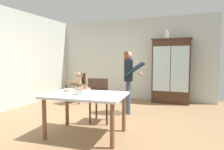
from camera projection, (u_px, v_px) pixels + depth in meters
The scene contains 11 objects.
ground_plane at pixel (100, 120), 4.41m from camera, with size 6.24×6.24×0.00m, color #93704C.
wall_back at pixel (132, 59), 6.74m from camera, with size 5.32×0.06×2.70m, color silver.
wall_left at pixel (10, 59), 5.25m from camera, with size 0.06×5.32×2.70m, color silver.
china_cabinet at pixel (171, 71), 6.05m from camera, with size 1.17×0.48×1.96m.
ceramic_vase at pixel (166, 35), 6.02m from camera, with size 0.13×0.13×0.27m.
high_chair_with_toddler at pixel (78, 82), 6.11m from camera, with size 0.68×0.77×0.95m.
adult_person at pixel (129, 75), 4.86m from camera, with size 0.62×0.61×1.53m.
dining_table at pixel (86, 99), 3.47m from camera, with size 1.44×1.04×0.74m.
birthday_cake at pixel (82, 91), 3.44m from camera, with size 0.28×0.28×0.19m.
serving_bowl at pixel (69, 90), 3.69m from camera, with size 0.18×0.18×0.06m, color #C6AD93.
dining_chair_far_side at pixel (100, 97), 4.13m from camera, with size 0.48×0.48×0.96m.
Camera 1 is at (1.83, -3.91, 1.35)m, focal length 31.71 mm.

